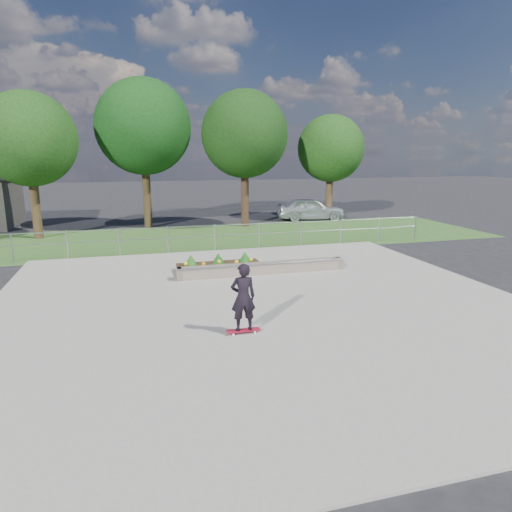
{
  "coord_description": "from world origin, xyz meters",
  "views": [
    {
      "loc": [
        -3.49,
        -11.78,
        4.22
      ],
      "look_at": [
        0.2,
        1.5,
        1.1
      ],
      "focal_mm": 32.0,
      "sensor_mm": 36.0,
      "label": 1
    }
  ],
  "objects_px": {
    "planter_bed": "(220,266)",
    "skateboarder": "(243,298)",
    "grind_ledge": "(263,268)",
    "parked_car": "(311,209)"
  },
  "relations": [
    {
      "from": "planter_bed",
      "to": "parked_car",
      "type": "bearing_deg",
      "value": 54.34
    },
    {
      "from": "grind_ledge",
      "to": "parked_car",
      "type": "bearing_deg",
      "value": 60.94
    },
    {
      "from": "grind_ledge",
      "to": "planter_bed",
      "type": "bearing_deg",
      "value": 148.9
    },
    {
      "from": "grind_ledge",
      "to": "planter_bed",
      "type": "height_order",
      "value": "planter_bed"
    },
    {
      "from": "grind_ledge",
      "to": "planter_bed",
      "type": "relative_size",
      "value": 2.0
    },
    {
      "from": "planter_bed",
      "to": "parked_car",
      "type": "xyz_separation_m",
      "value": [
        8.19,
        11.41,
        0.48
      ]
    },
    {
      "from": "planter_bed",
      "to": "skateboarder",
      "type": "height_order",
      "value": "skateboarder"
    },
    {
      "from": "grind_ledge",
      "to": "planter_bed",
      "type": "xyz_separation_m",
      "value": [
        -1.38,
        0.83,
        -0.02
      ]
    },
    {
      "from": "grind_ledge",
      "to": "planter_bed",
      "type": "distance_m",
      "value": 1.61
    },
    {
      "from": "planter_bed",
      "to": "skateboarder",
      "type": "relative_size",
      "value": 1.76
    }
  ]
}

